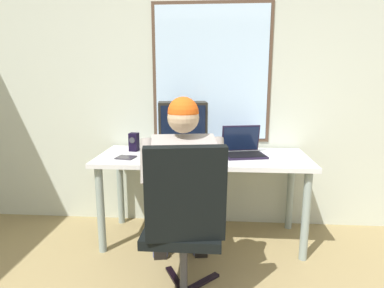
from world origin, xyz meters
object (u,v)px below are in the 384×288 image
at_px(person_seated, 182,188).
at_px(desk_speaker, 134,142).
at_px(desk, 203,166).
at_px(cd_case, 126,157).
at_px(wine_glass, 213,148).
at_px(laptop, 243,147).
at_px(crt_monitor, 183,124).
at_px(office_chair, 184,217).

height_order(person_seated, desk_speaker, person_seated).
relative_size(desk, cd_case, 10.67).
relative_size(person_seated, wine_glass, 8.30).
xyz_separation_m(person_seated, laptop, (0.44, 0.66, 0.14)).
bearing_deg(person_seated, wine_glass, 65.60).
bearing_deg(laptop, wine_glass, -137.44).
bearing_deg(wine_glass, crt_monitor, 143.62).
height_order(crt_monitor, wine_glass, crt_monitor).
height_order(crt_monitor, laptop, crt_monitor).
bearing_deg(laptop, crt_monitor, -175.27).
relative_size(desk, person_seated, 1.35).
relative_size(office_chair, desk_speaker, 6.55).
bearing_deg(cd_case, wine_glass, -3.26).
relative_size(desk, crt_monitor, 3.92).
distance_m(desk_speaker, cd_case, 0.28).
relative_size(desk, laptop, 4.57).
distance_m(office_chair, laptop, 1.03).
height_order(office_chair, person_seated, person_seated).
bearing_deg(cd_case, crt_monitor, 18.17).
xyz_separation_m(person_seated, cd_case, (-0.51, 0.47, 0.08)).
height_order(person_seated, cd_case, person_seated).
relative_size(crt_monitor, wine_glass, 2.86).
distance_m(desk, desk_speaker, 0.65).
xyz_separation_m(desk, office_chair, (-0.07, -0.87, -0.07)).
height_order(crt_monitor, desk_speaker, crt_monitor).
height_order(person_seated, crt_monitor, person_seated).
bearing_deg(desk, crt_monitor, 175.23).
height_order(desk_speaker, cd_case, desk_speaker).
distance_m(desk, wine_glass, 0.28).
xyz_separation_m(office_chair, crt_monitor, (-0.10, 0.88, 0.42)).
bearing_deg(laptop, office_chair, -113.68).
height_order(office_chair, crt_monitor, crt_monitor).
distance_m(person_seated, laptop, 0.80).
relative_size(person_seated, cd_case, 7.89).
distance_m(desk, laptop, 0.37).
bearing_deg(desk_speaker, office_chair, -61.47).
distance_m(crt_monitor, wine_glass, 0.35).
bearing_deg(office_chair, desk, 85.39).
relative_size(desk, office_chair, 1.67).
distance_m(crt_monitor, laptop, 0.54).
height_order(person_seated, laptop, person_seated).
distance_m(desk, person_seated, 0.61).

